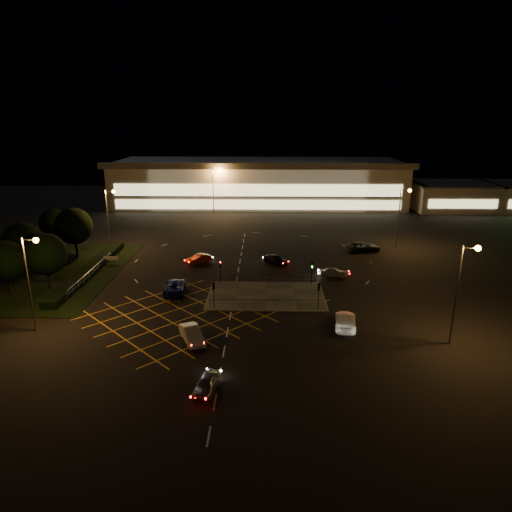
{
  "coord_description": "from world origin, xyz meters",
  "views": [
    {
      "loc": [
        1.85,
        -54.6,
        21.36
      ],
      "look_at": [
        0.54,
        8.36,
        2.0
      ],
      "focal_mm": 32.0,
      "sensor_mm": 36.0,
      "label": 1
    }
  ],
  "objects_px": {
    "car_far_dkgrey": "(276,260)",
    "car_near_silver": "(206,383)",
    "signal_sw": "(214,290)",
    "signal_ne": "(312,268)",
    "signal_se": "(319,290)",
    "car_circ_red": "(199,259)",
    "signal_nw": "(220,267)",
    "car_approach_white": "(345,320)",
    "car_right_silver": "(334,272)",
    "car_left_blue": "(174,288)",
    "car_queue_white": "(192,334)",
    "car_east_grey": "(364,247)"
  },
  "relations": [
    {
      "from": "signal_ne",
      "to": "signal_nw",
      "type": "bearing_deg",
      "value": 180.0
    },
    {
      "from": "signal_sw",
      "to": "signal_ne",
      "type": "bearing_deg",
      "value": -146.35
    },
    {
      "from": "car_circ_red",
      "to": "signal_se",
      "type": "bearing_deg",
      "value": 3.97
    },
    {
      "from": "car_near_silver",
      "to": "car_left_blue",
      "type": "relative_size",
      "value": 0.72
    },
    {
      "from": "signal_sw",
      "to": "car_near_silver",
      "type": "height_order",
      "value": "signal_sw"
    },
    {
      "from": "signal_se",
      "to": "car_near_silver",
      "type": "bearing_deg",
      "value": 56.66
    },
    {
      "from": "car_far_dkgrey",
      "to": "car_near_silver",
      "type": "bearing_deg",
      "value": -146.03
    },
    {
      "from": "signal_nw",
      "to": "car_left_blue",
      "type": "height_order",
      "value": "signal_nw"
    },
    {
      "from": "car_left_blue",
      "to": "car_approach_white",
      "type": "bearing_deg",
      "value": -29.97
    },
    {
      "from": "signal_se",
      "to": "car_right_silver",
      "type": "height_order",
      "value": "signal_se"
    },
    {
      "from": "signal_ne",
      "to": "car_left_blue",
      "type": "distance_m",
      "value": 17.91
    },
    {
      "from": "car_approach_white",
      "to": "signal_se",
      "type": "bearing_deg",
      "value": -53.78
    },
    {
      "from": "car_queue_white",
      "to": "car_approach_white",
      "type": "distance_m",
      "value": 16.09
    },
    {
      "from": "signal_ne",
      "to": "car_right_silver",
      "type": "relative_size",
      "value": 0.85
    },
    {
      "from": "signal_sw",
      "to": "signal_ne",
      "type": "distance_m",
      "value": 14.41
    },
    {
      "from": "car_far_dkgrey",
      "to": "car_east_grey",
      "type": "xyz_separation_m",
      "value": [
        14.58,
        6.63,
        0.15
      ]
    },
    {
      "from": "car_left_blue",
      "to": "car_circ_red",
      "type": "xyz_separation_m",
      "value": [
        1.31,
        12.49,
        -0.08
      ]
    },
    {
      "from": "signal_sw",
      "to": "car_east_grey",
      "type": "distance_m",
      "value": 32.34
    },
    {
      "from": "signal_se",
      "to": "car_far_dkgrey",
      "type": "xyz_separation_m",
      "value": [
        -4.56,
        17.01,
        -1.74
      ]
    },
    {
      "from": "signal_se",
      "to": "car_queue_white",
      "type": "distance_m",
      "value": 15.64
    },
    {
      "from": "signal_sw",
      "to": "car_far_dkgrey",
      "type": "bearing_deg",
      "value": -113.64
    },
    {
      "from": "signal_sw",
      "to": "signal_se",
      "type": "height_order",
      "value": "same"
    },
    {
      "from": "car_near_silver",
      "to": "car_right_silver",
      "type": "distance_m",
      "value": 31.23
    },
    {
      "from": "signal_nw",
      "to": "car_approach_white",
      "type": "xyz_separation_m",
      "value": [
        14.37,
        -12.53,
        -1.61
      ]
    },
    {
      "from": "car_east_grey",
      "to": "signal_se",
      "type": "bearing_deg",
      "value": 144.44
    },
    {
      "from": "signal_se",
      "to": "signal_nw",
      "type": "height_order",
      "value": "same"
    },
    {
      "from": "signal_sw",
      "to": "car_near_silver",
      "type": "relative_size",
      "value": 0.83
    },
    {
      "from": "car_far_dkgrey",
      "to": "car_circ_red",
      "type": "height_order",
      "value": "car_circ_red"
    },
    {
      "from": "signal_nw",
      "to": "car_east_grey",
      "type": "height_order",
      "value": "signal_nw"
    },
    {
      "from": "car_near_silver",
      "to": "car_queue_white",
      "type": "bearing_deg",
      "value": 117.21
    },
    {
      "from": "car_near_silver",
      "to": "car_circ_red",
      "type": "bearing_deg",
      "value": 109.76
    },
    {
      "from": "car_approach_white",
      "to": "car_right_silver",
      "type": "bearing_deg",
      "value": -85.03
    },
    {
      "from": "signal_nw",
      "to": "car_east_grey",
      "type": "bearing_deg",
      "value": 35.4
    },
    {
      "from": "signal_se",
      "to": "car_far_dkgrey",
      "type": "relative_size",
      "value": 0.73
    },
    {
      "from": "car_right_silver",
      "to": "car_circ_red",
      "type": "relative_size",
      "value": 0.93
    },
    {
      "from": "car_far_dkgrey",
      "to": "car_approach_white",
      "type": "xyz_separation_m",
      "value": [
        6.93,
        -21.55,
        0.14
      ]
    },
    {
      "from": "signal_ne",
      "to": "car_approach_white",
      "type": "distance_m",
      "value": 12.86
    },
    {
      "from": "signal_sw",
      "to": "car_right_silver",
      "type": "distance_m",
      "value": 19.19
    },
    {
      "from": "signal_sw",
      "to": "car_east_grey",
      "type": "height_order",
      "value": "signal_sw"
    },
    {
      "from": "car_approach_white",
      "to": "signal_nw",
      "type": "bearing_deg",
      "value": -32.44
    },
    {
      "from": "car_east_grey",
      "to": "car_circ_red",
      "type": "bearing_deg",
      "value": 91.43
    },
    {
      "from": "signal_ne",
      "to": "car_near_silver",
      "type": "height_order",
      "value": "signal_ne"
    },
    {
      "from": "signal_se",
      "to": "signal_nw",
      "type": "xyz_separation_m",
      "value": [
        -12.0,
        7.99,
        0.0
      ]
    },
    {
      "from": "car_left_blue",
      "to": "car_right_silver",
      "type": "xyz_separation_m",
      "value": [
        20.9,
        6.73,
        -0.1
      ]
    },
    {
      "from": "car_right_silver",
      "to": "car_circ_red",
      "type": "bearing_deg",
      "value": 78.24
    },
    {
      "from": "car_queue_white",
      "to": "car_circ_red",
      "type": "bearing_deg",
      "value": 72.55
    },
    {
      "from": "car_near_silver",
      "to": "car_far_dkgrey",
      "type": "distance_m",
      "value": 34.05
    },
    {
      "from": "signal_ne",
      "to": "car_near_silver",
      "type": "bearing_deg",
      "value": -113.89
    },
    {
      "from": "car_queue_white",
      "to": "signal_ne",
      "type": "bearing_deg",
      "value": 26.22
    },
    {
      "from": "signal_sw",
      "to": "signal_se",
      "type": "relative_size",
      "value": 1.0
    }
  ]
}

